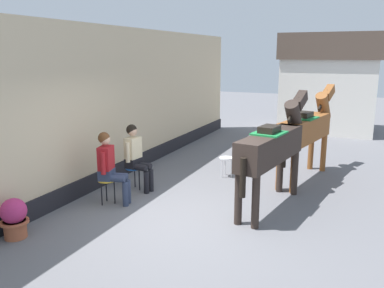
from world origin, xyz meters
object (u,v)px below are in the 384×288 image
(spare_stool_white, at_px, (226,160))
(saddled_horse_far, at_px, (307,129))
(seated_visitor_far, at_px, (136,154))
(flower_planter_near, at_px, (14,217))
(seated_visitor_near, at_px, (109,164))
(saddled_horse_near, at_px, (273,146))

(spare_stool_white, bearing_deg, saddled_horse_far, 19.26)
(seated_visitor_far, bearing_deg, spare_stool_white, 48.93)
(seated_visitor_far, height_order, flower_planter_near, seated_visitor_far)
(seated_visitor_near, height_order, saddled_horse_near, saddled_horse_near)
(saddled_horse_far, bearing_deg, seated_visitor_far, -144.43)
(seated_visitor_near, distance_m, saddled_horse_far, 4.45)
(seated_visitor_near, distance_m, saddled_horse_near, 3.07)
(flower_planter_near, bearing_deg, spare_stool_white, 65.63)
(saddled_horse_near, bearing_deg, saddled_horse_far, 81.11)
(seated_visitor_far, relative_size, flower_planter_near, 2.17)
(seated_visitor_far, distance_m, saddled_horse_far, 3.85)
(seated_visitor_near, bearing_deg, saddled_horse_near, 21.34)
(saddled_horse_far, bearing_deg, saddled_horse_near, -98.89)
(saddled_horse_far, relative_size, flower_planter_near, 4.63)
(flower_planter_near, bearing_deg, saddled_horse_far, 53.49)
(seated_visitor_far, relative_size, saddled_horse_near, 0.47)
(spare_stool_white, bearing_deg, flower_planter_near, -114.37)
(seated_visitor_far, distance_m, saddled_horse_near, 2.84)
(saddled_horse_far, xyz_separation_m, flower_planter_near, (-3.66, -4.95, -0.82))
(seated_visitor_near, relative_size, saddled_horse_far, 0.47)
(saddled_horse_near, height_order, spare_stool_white, saddled_horse_near)
(seated_visitor_far, distance_m, flower_planter_near, 2.81)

